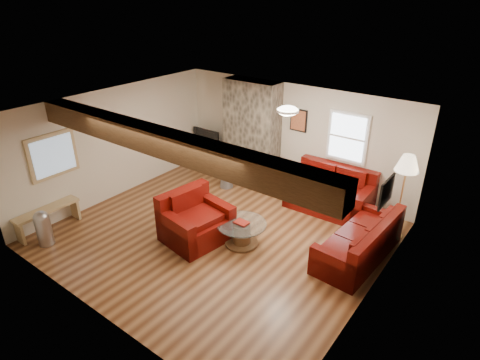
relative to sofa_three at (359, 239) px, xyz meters
The scene contains 18 objects.
room 2.79m from the sofa_three, 159.37° to the right, with size 8.00×8.00×8.00m.
oak_beam 3.82m from the sofa_three, 138.64° to the right, with size 6.00×0.36×0.38m, color #33200F.
chimney_breast 3.90m from the sofa_three, 155.88° to the left, with size 1.40×0.67×2.50m.
back_window 2.40m from the sofa_three, 122.46° to the left, with size 0.90×0.08×1.10m, color white, non-canonical shape.
hatch_window 6.05m from the sofa_three, 155.90° to the right, with size 0.08×1.00×0.90m, color tan, non-canonical shape.
ceiling_dome 2.59m from the sofa_three, behind, with size 0.40×0.40×0.18m, color white, non-canonical shape.
artwork_back 3.21m from the sofa_three, 142.68° to the left, with size 0.42×0.06×0.52m, color black, non-canonical shape.
artwork_right 1.57m from the sofa_three, 52.85° to the right, with size 0.06×0.55×0.42m, color black, non-canonical shape.
sofa_three is the anchor object (origin of this frame).
loveseat 1.76m from the sofa_three, 132.58° to the left, with size 1.76×1.01×0.94m, color #4C0A05, non-canonical shape.
armchair_red 3.02m from the sofa_three, 153.98° to the right, with size 1.17×1.02×0.95m, color #4C0A05, non-canonical shape.
coffee_table 2.14m from the sofa_three, 153.84° to the right, with size 0.94×0.94×0.49m.
tv_cabinet 5.18m from the sofa_three, 162.06° to the left, with size 1.08×0.43×0.54m, color black.
television 5.20m from the sofa_three, 162.06° to the left, with size 0.85×0.11×0.49m, color black.
floor_lamp 1.58m from the sofa_three, 73.96° to the left, with size 0.44×0.44×1.71m.
pine_bench 6.04m from the sofa_three, 151.65° to the right, with size 0.30×1.28×0.48m, color tan, non-canonical shape.
pedal_bin 5.84m from the sofa_three, 147.04° to the right, with size 0.28×0.28×0.71m, color #A5A5AA, non-canonical shape.
coal_bucket 3.76m from the sofa_three, 167.87° to the left, with size 0.33×0.33×0.31m, color gray, non-canonical shape.
Camera 1 is at (4.37, -5.12, 4.45)m, focal length 30.00 mm.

